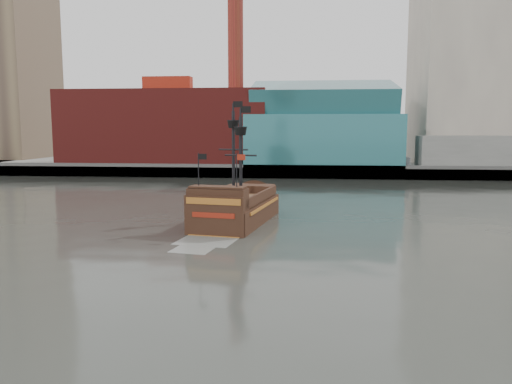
# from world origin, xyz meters

# --- Properties ---
(ground) EXTENTS (400.00, 400.00, 0.00)m
(ground) POSITION_xyz_m (0.00, 0.00, 0.00)
(ground) COLOR #262823
(ground) RESTS_ON ground
(promenade_far) EXTENTS (220.00, 60.00, 2.00)m
(promenade_far) POSITION_xyz_m (0.00, 92.00, 1.00)
(promenade_far) COLOR slate
(promenade_far) RESTS_ON ground
(seawall) EXTENTS (220.00, 1.00, 2.60)m
(seawall) POSITION_xyz_m (0.00, 62.50, 1.30)
(seawall) COLOR #4C4C49
(seawall) RESTS_ON ground
(skyline) EXTENTS (149.00, 45.00, 62.00)m
(skyline) POSITION_xyz_m (5.21, 84.56, 24.55)
(skyline) COLOR brown
(skyline) RESTS_ON promenade_far
(pirate_ship) EXTENTS (7.94, 18.00, 13.02)m
(pirate_ship) POSITION_xyz_m (-0.11, 17.46, 1.18)
(pirate_ship) COLOR black
(pirate_ship) RESTS_ON ground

